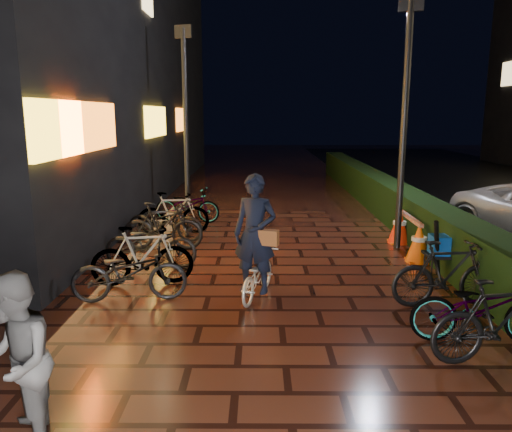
{
  "coord_description": "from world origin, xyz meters",
  "views": [
    {
      "loc": [
        -0.31,
        -6.35,
        2.84
      ],
      "look_at": [
        -0.36,
        2.1,
        1.1
      ],
      "focal_mm": 35.0,
      "sensor_mm": 36.0,
      "label": 1
    }
  ],
  "objects_px": {
    "cyclist": "(256,253)",
    "traffic_barrier": "(408,234)",
    "bystander_person": "(16,363)",
    "cart_assembly": "(443,247)"
  },
  "relations": [
    {
      "from": "cyclist",
      "to": "traffic_barrier",
      "type": "relative_size",
      "value": 1.02
    },
    {
      "from": "bystander_person",
      "to": "cyclist",
      "type": "xyz_separation_m",
      "value": [
        2.0,
        3.57,
        -0.06
      ]
    },
    {
      "from": "bystander_person",
      "to": "cart_assembly",
      "type": "xyz_separation_m",
      "value": [
        5.22,
        4.51,
        -0.21
      ]
    },
    {
      "from": "cyclist",
      "to": "traffic_barrier",
      "type": "height_order",
      "value": "cyclist"
    },
    {
      "from": "bystander_person",
      "to": "cyclist",
      "type": "height_order",
      "value": "cyclist"
    },
    {
      "from": "cyclist",
      "to": "cart_assembly",
      "type": "height_order",
      "value": "cyclist"
    },
    {
      "from": "traffic_barrier",
      "to": "cart_assembly",
      "type": "relative_size",
      "value": 1.73
    },
    {
      "from": "traffic_barrier",
      "to": "cart_assembly",
      "type": "xyz_separation_m",
      "value": [
        0.06,
        -1.76,
        0.19
      ]
    },
    {
      "from": "bystander_person",
      "to": "cart_assembly",
      "type": "distance_m",
      "value": 6.9
    },
    {
      "from": "cyclist",
      "to": "cart_assembly",
      "type": "distance_m",
      "value": 3.36
    }
  ]
}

